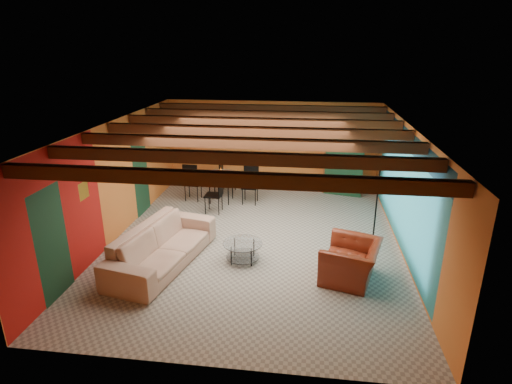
# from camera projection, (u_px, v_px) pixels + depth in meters

# --- Properties ---
(room) EXTENTS (6.52, 8.01, 2.71)m
(room) POSITION_uv_depth(u_px,v_px,m) (255.00, 140.00, 8.92)
(room) COLOR gray
(room) RESTS_ON ground
(sofa) EXTENTS (1.66, 3.00, 0.83)m
(sofa) POSITION_uv_depth(u_px,v_px,m) (163.00, 245.00, 8.52)
(sofa) COLOR #A67E6B
(sofa) RESTS_ON ground
(armchair) EXTENTS (1.30, 1.40, 0.76)m
(armchair) POSITION_uv_depth(u_px,v_px,m) (351.00, 261.00, 7.98)
(armchair) COLOR maroon
(armchair) RESTS_ON ground
(coffee_table) EXTENTS (0.83, 0.83, 0.42)m
(coffee_table) POSITION_uv_depth(u_px,v_px,m) (243.00, 251.00, 8.70)
(coffee_table) COLOR silver
(coffee_table) RESTS_ON ground
(dining_table) EXTENTS (2.26, 2.26, 1.13)m
(dining_table) POSITION_uv_depth(u_px,v_px,m) (221.00, 183.00, 11.89)
(dining_table) COLOR silver
(dining_table) RESTS_ON ground
(armoire) EXTENTS (1.17, 0.76, 1.89)m
(armoire) POSITION_uv_depth(u_px,v_px,m) (343.00, 163.00, 12.48)
(armoire) COLOR brown
(armoire) RESTS_ON ground
(floor_lamp) EXTENTS (0.51, 0.51, 2.09)m
(floor_lamp) POSITION_uv_depth(u_px,v_px,m) (376.00, 204.00, 8.97)
(floor_lamp) COLOR black
(floor_lamp) RESTS_ON ground
(ceiling_fan) EXTENTS (1.50, 1.50, 0.44)m
(ceiling_fan) POSITION_uv_depth(u_px,v_px,m) (255.00, 142.00, 8.82)
(ceiling_fan) COLOR #472614
(ceiling_fan) RESTS_ON ceiling
(painting) EXTENTS (1.05, 0.03, 0.65)m
(painting) POSITION_uv_depth(u_px,v_px,m) (243.00, 135.00, 12.86)
(painting) COLOR black
(painting) RESTS_ON wall_back
(potted_plant) EXTENTS (0.47, 0.43, 0.46)m
(potted_plant) POSITION_uv_depth(u_px,v_px,m) (346.00, 124.00, 12.09)
(potted_plant) COLOR #26661E
(potted_plant) RESTS_ON armoire
(vase) EXTENTS (0.20, 0.20, 0.19)m
(vase) POSITION_uv_depth(u_px,v_px,m) (220.00, 160.00, 11.67)
(vase) COLOR orange
(vase) RESTS_ON dining_table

